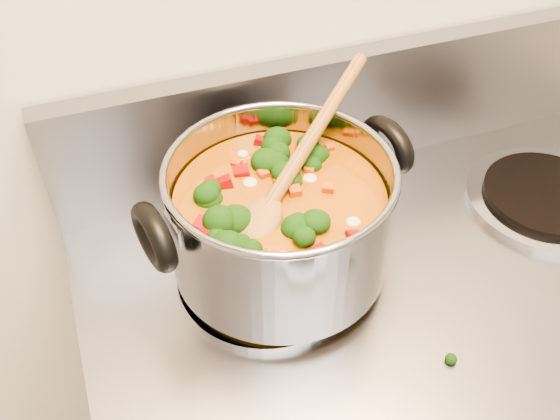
% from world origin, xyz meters
% --- Properties ---
extents(stockpot, '(0.30, 0.23, 0.14)m').
position_xyz_m(stockpot, '(-0.14, 1.33, 1.00)').
color(stockpot, gray).
rests_on(stockpot, electric_range).
extents(wooden_spoon, '(0.23, 0.20, 0.08)m').
position_xyz_m(wooden_spoon, '(-0.13, 1.33, 1.04)').
color(wooden_spoon, olive).
rests_on(wooden_spoon, stockpot).
extents(cooktop_crumbs, '(0.10, 0.35, 0.01)m').
position_xyz_m(cooktop_crumbs, '(-0.22, 1.38, 0.92)').
color(cooktop_crumbs, black).
rests_on(cooktop_crumbs, electric_range).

